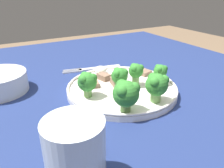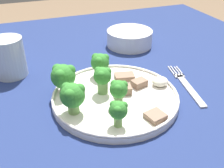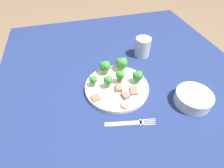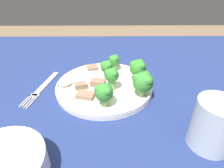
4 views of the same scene
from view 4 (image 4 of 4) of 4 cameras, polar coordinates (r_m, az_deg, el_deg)
table at (r=0.50m, az=3.64°, el=-13.58°), size 1.25×1.11×0.75m
dinner_plate at (r=0.48m, az=-2.51°, el=-0.49°), size 0.26×0.26×0.02m
fork at (r=0.53m, az=-21.80°, el=-1.10°), size 0.05×0.18×0.00m
drinking_glass at (r=0.36m, az=30.14°, el=-11.97°), size 0.08×0.08×0.09m
broccoli_floret_near_rim_left at (r=0.50m, az=-1.72°, el=5.49°), size 0.04×0.03×0.06m
broccoli_floret_center_left at (r=0.45m, az=-0.03°, el=2.55°), size 0.04×0.04×0.06m
broccoli_floret_back_left at (r=0.49m, az=8.47°, el=5.20°), size 0.05×0.05×0.06m
broccoli_floret_front_left at (r=0.43m, az=10.10°, el=0.69°), size 0.05×0.05×0.06m
broccoli_floret_center_back at (r=0.39m, az=-2.57°, el=-2.83°), size 0.04×0.04×0.06m
broccoli_floret_mid_cluster at (r=0.55m, az=0.79°, el=7.74°), size 0.03×0.03×0.05m
meat_slice_front_slice at (r=0.44m, az=-8.60°, el=-3.33°), size 0.05×0.04×0.01m
meat_slice_middle_slice at (r=0.47m, az=-10.20°, el=-0.50°), size 0.04×0.03×0.01m
meat_slice_rear_slice at (r=0.48m, az=-4.58°, el=0.39°), size 0.04×0.03×0.02m
meat_slice_edge_slice at (r=0.57m, az=-6.48°, el=5.39°), size 0.04×0.04×0.01m
sauce_dollop at (r=0.49m, az=-15.10°, el=0.54°), size 0.04×0.03×0.02m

